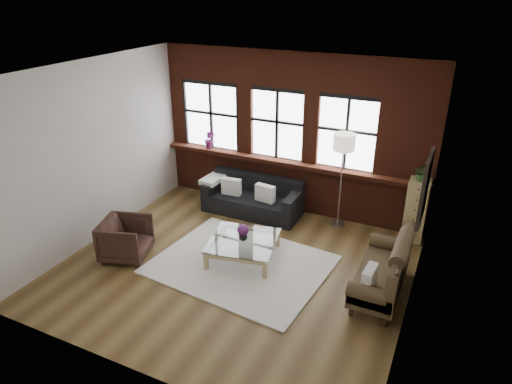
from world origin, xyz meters
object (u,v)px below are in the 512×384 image
at_px(coffee_table, 243,249).
at_px(drawer_chest, 416,211).
at_px(dark_sofa, 252,197).
at_px(armchair, 126,239).
at_px(vase, 243,236).
at_px(vintage_settee, 381,268).
at_px(floor_lamp, 341,177).

bearing_deg(coffee_table, drawer_chest, 36.88).
relative_size(dark_sofa, armchair, 2.56).
xyz_separation_m(coffee_table, vase, (0.00, -0.00, 0.26)).
distance_m(coffee_table, vase, 0.26).
distance_m(vase, drawer_chest, 3.17).
distance_m(armchair, coffee_table, 2.01).
relative_size(vintage_settee, armchair, 2.16).
distance_m(dark_sofa, armchair, 2.71).
bearing_deg(coffee_table, vase, -90.00).
relative_size(vintage_settee, coffee_table, 1.50).
distance_m(coffee_table, floor_lamp, 2.33).
xyz_separation_m(coffee_table, floor_lamp, (1.13, 1.87, 0.82)).
bearing_deg(vintage_settee, coffee_table, -179.03).
height_order(coffee_table, vase, vase).
height_order(dark_sofa, vase, dark_sofa).
xyz_separation_m(dark_sofa, drawer_chest, (3.13, 0.29, 0.23)).
bearing_deg(vase, floor_lamp, 58.77).
relative_size(drawer_chest, floor_lamp, 0.59).
bearing_deg(armchair, vintage_settee, -95.65).
relative_size(coffee_table, vase, 7.32).
height_order(vase, floor_lamp, floor_lamp).
bearing_deg(floor_lamp, vintage_settee, -57.46).
height_order(drawer_chest, floor_lamp, floor_lamp).
height_order(vintage_settee, floor_lamp, floor_lamp).
xyz_separation_m(dark_sofa, floor_lamp, (1.73, 0.26, 0.64)).
xyz_separation_m(dark_sofa, armchair, (-1.24, -2.40, -0.01)).
xyz_separation_m(vintage_settee, drawer_chest, (0.23, 1.86, 0.15)).
relative_size(dark_sofa, floor_lamp, 0.99).
xyz_separation_m(drawer_chest, floor_lamp, (-1.40, -0.03, 0.41)).
height_order(dark_sofa, drawer_chest, drawer_chest).
bearing_deg(floor_lamp, armchair, -138.05).
bearing_deg(floor_lamp, drawer_chest, 1.22).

